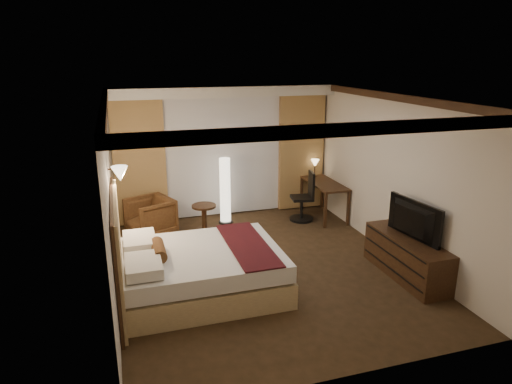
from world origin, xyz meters
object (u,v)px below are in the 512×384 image
object	(u,v)px
armchair	(150,215)
desk	(324,200)
side_table	(204,218)
dresser	(407,257)
television	(409,219)
bed	(203,271)
office_chair	(302,196)
floor_lamp	(225,191)

from	to	relation	value
armchair	desk	world-z (taller)	armchair
side_table	desk	bearing A→B (deg)	0.65
dresser	television	xyz separation A→B (m)	(-0.03, 0.00, 0.62)
dresser	bed	bearing A→B (deg)	171.67
bed	side_table	size ratio (longest dim) A/B	4.32
office_chair	television	xyz separation A→B (m)	(0.54, -2.79, 0.42)
dresser	television	size ratio (longest dim) A/B	1.52
side_table	floor_lamp	bearing A→B (deg)	30.73
armchair	television	xyz separation A→B (m)	(3.58, -2.92, 0.55)
side_table	office_chair	bearing A→B (deg)	-0.60
armchair	desk	distance (m)	3.56
side_table	desk	xyz separation A→B (m)	(2.55, 0.03, 0.12)
desk	office_chair	world-z (taller)	office_chair
bed	side_table	xyz separation A→B (m)	(0.48, 2.37, -0.07)
bed	office_chair	distance (m)	3.44
dresser	television	world-z (taller)	television
floor_lamp	office_chair	xyz separation A→B (m)	(1.53, -0.31, -0.16)
side_table	dresser	size ratio (longest dim) A/B	0.32
armchair	floor_lamp	world-z (taller)	floor_lamp
desk	floor_lamp	bearing A→B (deg)	172.65
bed	desk	distance (m)	3.86
side_table	dresser	world-z (taller)	dresser
bed	armchair	bearing A→B (deg)	102.20
dresser	television	bearing A→B (deg)	180.00
side_table	dresser	xyz separation A→B (m)	(2.60, -2.82, 0.06)
office_chair	bed	bearing A→B (deg)	-127.27
armchair	side_table	xyz separation A→B (m)	(1.01, -0.10, -0.13)
television	desk	bearing A→B (deg)	-6.48
armchair	dresser	bearing A→B (deg)	28.93
floor_lamp	television	distance (m)	3.75
office_chair	dresser	world-z (taller)	office_chair
side_table	armchair	bearing A→B (deg)	174.33
bed	floor_lamp	world-z (taller)	floor_lamp
armchair	dresser	world-z (taller)	armchair
armchair	television	distance (m)	4.65
side_table	television	distance (m)	3.87
desk	office_chair	xyz separation A→B (m)	(-0.52, -0.05, 0.14)
armchair	floor_lamp	size ratio (longest dim) A/B	0.58
floor_lamp	office_chair	world-z (taller)	floor_lamp
armchair	bed	bearing A→B (deg)	-9.92
floor_lamp	desk	distance (m)	2.09
side_table	floor_lamp	xyz separation A→B (m)	(0.49, 0.29, 0.42)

